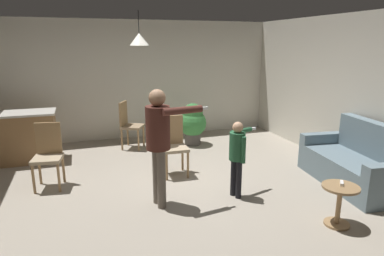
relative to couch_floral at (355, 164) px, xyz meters
The scene contains 14 objects.
ground 2.81m from the couch_floral, 164.74° to the left, with size 7.68×7.68×0.00m, color #9E9384.
wall_back 4.87m from the couch_floral, 124.37° to the left, with size 6.40×0.10×2.70m, color silver.
wall_right 1.35m from the couch_floral, 55.24° to the left, with size 0.10×6.40×2.70m, color silver.
couch_floral is the anchor object (origin of this frame).
kitchen_counter 5.88m from the couch_floral, 151.02° to the left, with size 1.26×0.66×0.95m.
side_table_by_couch 1.49m from the couch_floral, 140.52° to the right, with size 0.44×0.44×0.52m.
person_adult 3.18m from the couch_floral, behind, with size 0.82×0.47×1.62m.
person_child 2.02m from the couch_floral, behind, with size 0.54×0.43×1.13m.
dining_chair_by_counter 4.81m from the couch_floral, 162.36° to the left, with size 0.48×0.48×1.00m.
dining_chair_near_wall 2.94m from the couch_floral, 152.78° to the left, with size 0.44×0.44×1.00m.
dining_chair_centre_back 4.36m from the couch_floral, 135.48° to the left, with size 0.57×0.57×1.00m.
potted_plant_corner 3.38m from the couch_floral, 121.09° to the left, with size 0.60×0.60×0.92m.
spare_remote_on_table 1.46m from the couch_floral, 140.51° to the right, with size 0.04×0.13×0.04m, color white.
ceiling_light_pendant 4.00m from the couch_floral, 150.69° to the left, with size 0.32×0.32×0.55m.
Camera 1 is at (-1.36, -4.69, 2.20)m, focal length 31.65 mm.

